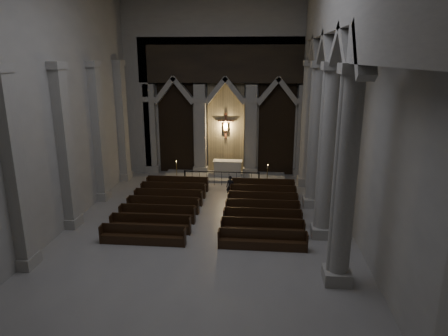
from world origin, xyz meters
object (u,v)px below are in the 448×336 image
object	(u,v)px
altar_rail	(222,176)
candle_stand_right	(267,180)
worshipper	(230,187)
altar	(228,167)
pews	(212,209)
candle_stand_left	(177,175)

from	to	relation	value
altar_rail	candle_stand_right	bearing A→B (deg)	2.77
altar_rail	worshipper	distance (m)	2.28
altar	worshipper	world-z (taller)	worshipper
pews	altar	bearing A→B (deg)	88.17
candle_stand_left	worshipper	world-z (taller)	candle_stand_left
altar	candle_stand_right	size ratio (longest dim) A/B	1.38
altar_rail	candle_stand_right	distance (m)	3.01
candle_stand_right	worshipper	size ratio (longest dim) A/B	1.13
candle_stand_left	candle_stand_right	bearing A→B (deg)	-7.24
candle_stand_right	altar	bearing A→B (deg)	145.28
altar	candle_stand_right	distance (m)	3.38
candle_stand_left	candle_stand_right	size ratio (longest dim) A/B	0.93
candle_stand_right	pews	world-z (taller)	candle_stand_right
altar	altar_rail	distance (m)	2.08
pews	worshipper	distance (m)	2.97
candle_stand_right	candle_stand_left	bearing A→B (deg)	172.76
pews	altar_rail	bearing A→B (deg)	90.00
candle_stand_left	pews	distance (m)	6.76
pews	worshipper	xyz separation A→B (m)	(0.74, 2.86, 0.37)
altar	pews	size ratio (longest dim) A/B	0.22
candle_stand_left	worshipper	distance (m)	5.02
candle_stand_right	worshipper	xyz separation A→B (m)	(-2.25, -2.30, 0.25)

